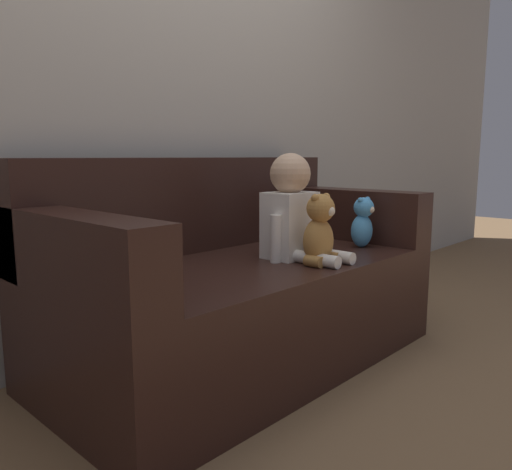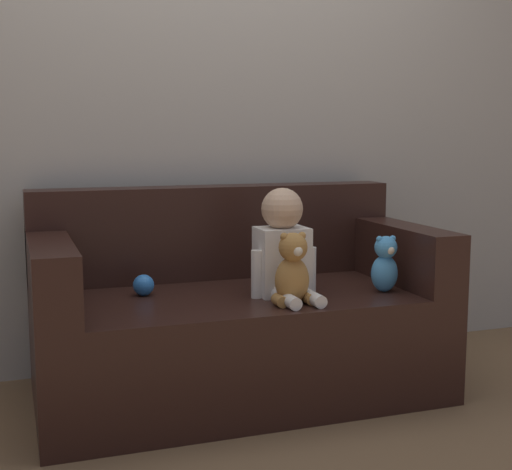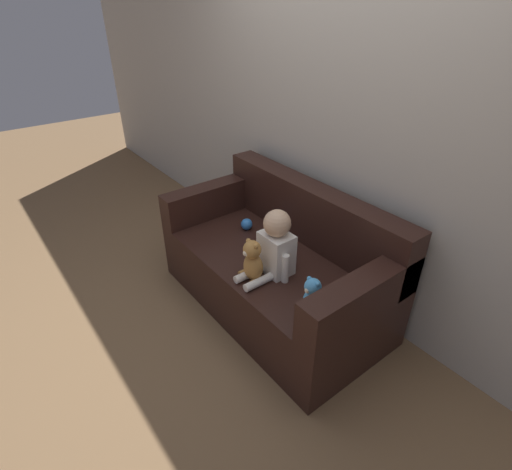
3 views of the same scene
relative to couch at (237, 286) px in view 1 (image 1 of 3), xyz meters
The scene contains 7 objects.
ground_plane 0.32m from the couch, 90.00° to the right, with size 12.00×12.00×0.00m, color brown.
wall_back 1.09m from the couch, 90.00° to the left, with size 8.00×0.05×2.60m.
couch is the anchor object (origin of this frame).
person_baby 0.40m from the couch, 48.37° to the right, with size 0.28×0.36×0.44m.
teddy_bear_brown 0.44m from the couch, 68.22° to the right, with size 0.16×0.13×0.28m.
plush_toy_side 0.67m from the couch, 23.87° to the right, with size 0.11×0.11×0.24m.
toy_ball 0.42m from the couch, behind, with size 0.09×0.09×0.09m.
Camera 1 is at (-1.45, -1.42, 0.87)m, focal length 35.00 mm.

